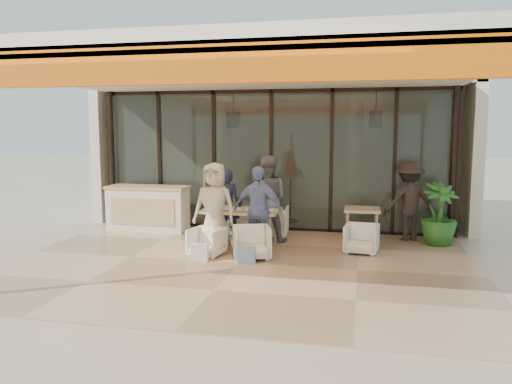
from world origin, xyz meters
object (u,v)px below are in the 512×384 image
Objects in this scene: diner_grey at (267,199)px; side_table at (362,214)px; host_counter at (148,208)px; diner_periwinkle at (258,210)px; chair_far_left at (233,221)px; side_chair at (361,237)px; chair_far_right at (271,220)px; diner_cream at (215,207)px; dining_table at (241,212)px; diner_navy at (227,205)px; standing_woman at (409,201)px; potted_palm at (439,214)px; chair_near_right at (252,241)px; chair_near_left at (207,241)px.

diner_grey reaches higher than side_table.
host_counter is 1.13× the size of diner_periwinkle.
chair_far_left is 1.00× the size of side_chair.
chair_far_right is 1.70m from diner_cream.
dining_table is at bearing 143.42° from diner_periwinkle.
standing_woman reaches higher than diner_navy.
side_table is at bearing 10.39° from standing_woman.
standing_woman is at bearing 151.61° from potted_palm.
host_counter is 2.79× the size of chair_near_right.
chair_near_right is 0.44× the size of diner_navy.
diner_cream is (-0.41, -0.46, 0.16)m from dining_table.
chair_far_right reaches higher than side_chair.
diner_navy is 1.18× the size of potted_palm.
chair_far_left is 3.74m from standing_woman.
side_chair is (1.92, 0.32, -0.51)m from diner_periwinkle.
diner_cream reaches higher than chair_near_left.
chair_far_left is 0.37× the size of standing_woman.
chair_far_right is 1.96m from side_table.
diner_grey is 0.90m from diner_periwinkle.
host_counter is 6.26m from potted_palm.
potted_palm reaches higher than chair_near_left.
standing_woman is at bearing -172.27° from diner_grey.
side_table is at bearing 27.21° from diner_cream.
diner_periwinkle reaches higher than host_counter.
host_counter is at bearing 158.43° from dining_table.
diner_periwinkle reaches higher than chair_far_left.
potted_palm is (4.25, 1.32, -0.21)m from diner_cream.
diner_grey is (0.84, -0.50, 0.58)m from chair_far_left.
side_table is 1.11m from standing_woman.
diner_navy reaches higher than host_counter.
chair_near_right is 1.51m from diner_grey.
diner_cream is 1.01× the size of standing_woman.
chair_near_left is at bearing 61.48° from chair_far_right.
potted_palm is at bearing 12.70° from dining_table.
chair_near_left is at bearing -156.81° from potted_palm.
host_counter is at bearing -4.96° from chair_far_right.
chair_near_right is 2.50m from side_table.
diner_grey is at bearing 69.98° from chair_near_left.
chair_far_right is 1.47m from diner_periwinkle.
potted_palm is at bearing 40.99° from side_chair.
chair_far_left is at bearing 173.16° from side_table.
chair_near_right reaches higher than chair_near_left.
diner_periwinkle reaches higher than potted_palm.
potted_palm reaches higher than side_table.
diner_navy is 2.43× the size of side_chair.
dining_table is 0.64m from diner_periwinkle.
diner_navy is at bearing 143.24° from diner_periwinkle.
chair_near_right is 0.37× the size of diner_grey.
diner_grey is (0.84, 1.40, 0.60)m from chair_near_left.
chair_near_left is at bearing -156.27° from side_chair.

